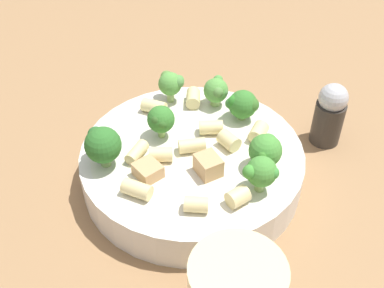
% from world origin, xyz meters
% --- Properties ---
extents(ground_plane, '(2.00, 2.00, 0.00)m').
position_xyz_m(ground_plane, '(0.00, 0.00, 0.00)').
color(ground_plane, '#936D47').
extents(pasta_bowl, '(0.24, 0.24, 0.04)m').
position_xyz_m(pasta_bowl, '(0.00, 0.00, 0.02)').
color(pasta_bowl, silver).
rests_on(pasta_bowl, ground_plane).
extents(broccoli_floret_0, '(0.03, 0.04, 0.04)m').
position_xyz_m(broccoli_floret_0, '(-0.08, 0.02, 0.07)').
color(broccoli_floret_0, '#9EC175').
rests_on(broccoli_floret_0, pasta_bowl).
extents(broccoli_floret_1, '(0.04, 0.04, 0.05)m').
position_xyz_m(broccoli_floret_1, '(0.09, 0.03, 0.07)').
color(broccoli_floret_1, '#84AD60').
rests_on(broccoli_floret_1, pasta_bowl).
extents(broccoli_floret_2, '(0.04, 0.03, 0.04)m').
position_xyz_m(broccoli_floret_2, '(-0.05, -0.06, 0.06)').
color(broccoli_floret_2, '#84AD60').
rests_on(broccoli_floret_2, pasta_bowl).
extents(broccoli_floret_3, '(0.04, 0.03, 0.04)m').
position_xyz_m(broccoli_floret_3, '(-0.07, 0.05, 0.07)').
color(broccoli_floret_3, '#93B766').
rests_on(broccoli_floret_3, pasta_bowl).
extents(broccoli_floret_4, '(0.03, 0.03, 0.04)m').
position_xyz_m(broccoli_floret_4, '(0.03, -0.09, 0.07)').
color(broccoli_floret_4, '#9EC175').
rests_on(broccoli_floret_4, pasta_bowl).
extents(broccoli_floret_5, '(0.03, 0.03, 0.04)m').
position_xyz_m(broccoli_floret_5, '(-0.02, -0.09, 0.06)').
color(broccoli_floret_5, '#9EC175').
rests_on(broccoli_floret_5, pasta_bowl).
extents(broccoli_floret_6, '(0.03, 0.03, 0.04)m').
position_xyz_m(broccoli_floret_6, '(0.04, -0.02, 0.07)').
color(broccoli_floret_6, '#93B766').
rests_on(broccoli_floret_6, pasta_bowl).
extents(rigatoni_0, '(0.03, 0.02, 0.02)m').
position_xyz_m(rigatoni_0, '(0.05, -0.06, 0.05)').
color(rigatoni_0, beige).
rests_on(rigatoni_0, pasta_bowl).
extents(rigatoni_1, '(0.03, 0.02, 0.02)m').
position_xyz_m(rigatoni_1, '(0.05, 0.07, 0.05)').
color(rigatoni_1, beige).
rests_on(rigatoni_1, pasta_bowl).
extents(rigatoni_2, '(0.03, 0.03, 0.02)m').
position_xyz_m(rigatoni_2, '(-0.04, -0.01, 0.05)').
color(rigatoni_2, beige).
rests_on(rigatoni_2, pasta_bowl).
extents(rigatoni_3, '(0.03, 0.03, 0.02)m').
position_xyz_m(rigatoni_3, '(-0.05, 0.07, 0.05)').
color(rigatoni_3, beige).
rests_on(rigatoni_3, pasta_bowl).
extents(rigatoni_4, '(0.03, 0.02, 0.02)m').
position_xyz_m(rigatoni_4, '(-0.02, -0.03, 0.05)').
color(rigatoni_4, beige).
rests_on(rigatoni_4, pasta_bowl).
extents(rigatoni_5, '(0.02, 0.03, 0.02)m').
position_xyz_m(rigatoni_5, '(0.01, -0.09, 0.05)').
color(rigatoni_5, beige).
rests_on(rigatoni_5, pasta_bowl).
extents(rigatoni_6, '(0.03, 0.02, 0.02)m').
position_xyz_m(rigatoni_6, '(0.03, 0.02, 0.05)').
color(rigatoni_6, beige).
rests_on(rigatoni_6, pasta_bowl).
extents(rigatoni_7, '(0.02, 0.03, 0.02)m').
position_xyz_m(rigatoni_7, '(-0.07, -0.03, 0.05)').
color(rigatoni_7, beige).
rests_on(rigatoni_7, pasta_bowl).
extents(rigatoni_8, '(0.02, 0.03, 0.01)m').
position_xyz_m(rigatoni_8, '(0.06, 0.01, 0.05)').
color(rigatoni_8, beige).
rests_on(rigatoni_8, pasta_bowl).
extents(rigatoni_9, '(0.02, 0.02, 0.02)m').
position_xyz_m(rigatoni_9, '(-0.01, 0.08, 0.05)').
color(rigatoni_9, beige).
rests_on(rigatoni_9, pasta_bowl).
extents(rigatoni_10, '(0.03, 0.02, 0.02)m').
position_xyz_m(rigatoni_10, '(0.00, -0.00, 0.05)').
color(rigatoni_10, beige).
rests_on(rigatoni_10, pasta_bowl).
extents(chicken_chunk_0, '(0.04, 0.04, 0.01)m').
position_xyz_m(chicken_chunk_0, '(0.04, 0.04, 0.05)').
color(chicken_chunk_0, tan).
rests_on(chicken_chunk_0, pasta_bowl).
extents(chicken_chunk_1, '(0.03, 0.03, 0.02)m').
position_xyz_m(chicken_chunk_1, '(-0.02, 0.03, 0.05)').
color(chicken_chunk_1, tan).
rests_on(chicken_chunk_1, pasta_bowl).
extents(pepper_shaker, '(0.04, 0.04, 0.08)m').
position_xyz_m(pepper_shaker, '(-0.16, -0.08, 0.04)').
color(pepper_shaker, '#332D28').
rests_on(pepper_shaker, ground_plane).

